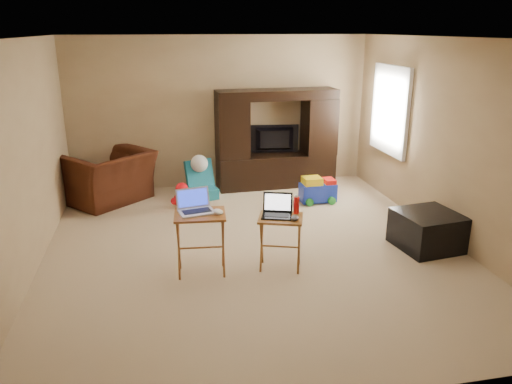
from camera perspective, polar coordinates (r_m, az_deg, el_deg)
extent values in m
plane|color=beige|center=(6.23, -0.37, -6.44)|extent=(5.50, 5.50, 0.00)
plane|color=silver|center=(5.66, -0.42, 17.23)|extent=(5.50, 5.50, 0.00)
plane|color=tan|center=(8.48, -4.04, 9.05)|extent=(5.00, 0.00, 5.00)
plane|color=tan|center=(3.30, 8.96, -6.20)|extent=(5.00, 0.00, 5.00)
plane|color=tan|center=(5.88, -25.07, 3.23)|extent=(0.00, 5.50, 5.50)
plane|color=tan|center=(6.75, 21.02, 5.49)|extent=(0.00, 5.50, 5.50)
plane|color=white|center=(8.04, 15.18, 9.04)|extent=(0.00, 1.20, 1.20)
cube|color=white|center=(8.03, 15.05, 9.04)|extent=(0.06, 1.14, 1.34)
cube|color=black|center=(8.45, 2.33, 6.09)|extent=(2.02, 0.56, 1.64)
imported|color=black|center=(8.56, 2.16, 6.01)|extent=(0.84, 0.21, 0.48)
imported|color=#401D0D|center=(8.08, -16.55, 1.65)|extent=(1.62, 1.60, 0.79)
cube|color=black|center=(6.52, 18.99, -4.17)|extent=(0.79, 0.79, 0.45)
cube|color=#996125|center=(5.52, -6.31, -5.90)|extent=(0.58, 0.48, 0.71)
cube|color=#965B24|center=(5.61, 2.79, -5.85)|extent=(0.58, 0.52, 0.62)
cube|color=silver|center=(5.37, -6.83, -1.17)|extent=(0.42, 0.37, 0.24)
cube|color=black|center=(5.46, 2.40, -1.66)|extent=(0.39, 0.36, 0.24)
ellipsoid|color=white|center=(5.33, -4.34, -2.28)|extent=(0.14, 0.17, 0.06)
ellipsoid|color=#393A3E|center=(5.41, 4.49, -2.96)|extent=(0.11, 0.14, 0.05)
cylinder|color=red|center=(5.58, 4.64, -1.51)|extent=(0.06, 0.06, 0.19)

